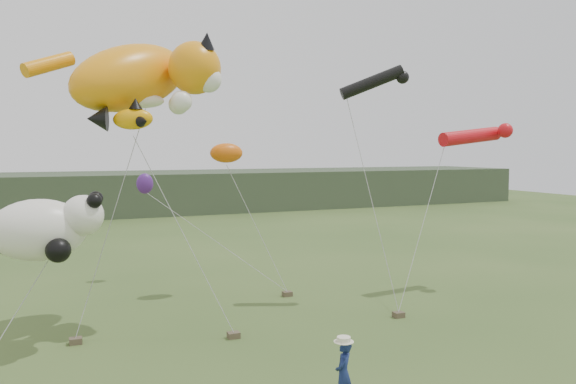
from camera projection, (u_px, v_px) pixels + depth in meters
The scene contains 9 objects.
ground at pixel (329, 377), 15.68m from camera, with size 120.00×120.00×0.00m, color #385123.
headland at pixel (93, 194), 55.28m from camera, with size 90.00×13.00×4.00m.
festival_attendant at pixel (343, 374), 13.77m from camera, with size 0.62×0.40×1.69m, color navy.
sandbag_anchors at pixel (213, 328), 19.70m from camera, with size 14.33×4.84×0.20m.
cat_kite at pixel (145, 76), 19.88m from camera, with size 6.63×4.75×3.54m.
fish_kite at pixel (120, 118), 18.64m from camera, with size 2.26×1.50×1.12m.
tube_kites at pixel (445, 118), 24.65m from camera, with size 8.35×1.69×3.40m.
panda_kite at pixel (46, 228), 17.49m from camera, with size 3.41×2.21×2.12m.
misc_kites at pixel (201, 163), 25.16m from camera, with size 3.99×4.83×2.42m.
Camera 1 is at (-7.05, -13.56, 6.35)m, focal length 35.00 mm.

